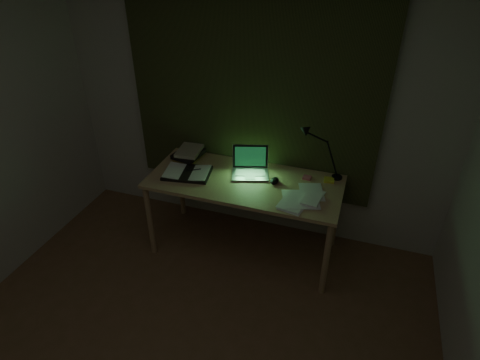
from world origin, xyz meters
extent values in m
cube|color=beige|center=(0.00, 2.00, 1.25)|extent=(3.50, 0.00, 2.50)
cube|color=#292D16|center=(0.00, 1.96, 1.45)|extent=(2.20, 0.06, 2.00)
ellipsoid|color=black|center=(0.32, 1.61, 0.76)|extent=(0.07, 0.11, 0.04)
cube|color=yellow|center=(0.75, 1.78, 0.75)|extent=(0.09, 0.09, 0.02)
cube|color=#EE5C76|center=(0.57, 1.76, 0.75)|extent=(0.07, 0.07, 0.01)
camera|label=1|loc=(0.95, -1.17, 2.54)|focal=30.00mm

